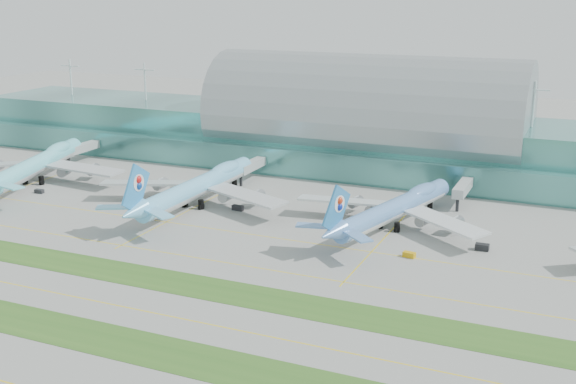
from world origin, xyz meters
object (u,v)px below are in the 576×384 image
at_px(airliner_b, 199,185).
at_px(airliner_c, 396,207).
at_px(terminal, 365,131).
at_px(airliner_a, 38,163).

height_order(airliner_b, airliner_c, airliner_b).
bearing_deg(airliner_c, terminal, 129.39).
relative_size(airliner_a, airliner_b, 1.01).
bearing_deg(airliner_b, airliner_c, 3.64).
distance_m(terminal, airliner_c, 72.93).
height_order(terminal, airliner_b, terminal).
distance_m(airliner_a, airliner_b, 67.65).
relative_size(airliner_a, airliner_c, 1.11).
bearing_deg(terminal, airliner_c, -65.14).
xyz_separation_m(terminal, airliner_b, (-32.71, -69.09, -7.82)).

